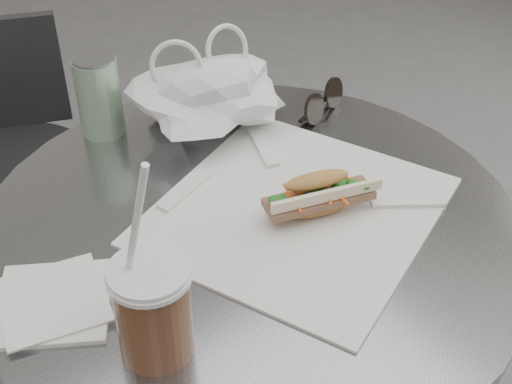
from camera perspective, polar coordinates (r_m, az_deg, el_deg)
cafe_table at (r=1.18m, az=-0.43°, el=-12.51°), size 0.76×0.76×0.74m
chair_far at (r=1.75m, az=-18.50°, el=-1.18°), size 0.41×0.43×0.73m
sandwich_paper at (r=1.00m, az=3.21°, el=-1.48°), size 0.49×0.47×0.00m
banh_mi at (r=0.98m, az=4.97°, el=-0.23°), size 0.20×0.12×0.06m
iced_coffee at (r=0.79m, az=-8.25°, el=-9.21°), size 0.09×0.09×0.27m
sunglasses at (r=1.21m, az=5.35°, el=7.12°), size 0.12×0.06×0.05m
plastic_bag at (r=1.15m, az=-3.62°, el=7.55°), size 0.27×0.23×0.12m
napkin_stack at (r=0.90m, az=-15.95°, el=-8.46°), size 0.18×0.18×0.01m
drink_can at (r=1.16m, az=-12.46°, el=7.54°), size 0.07×0.07×0.13m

